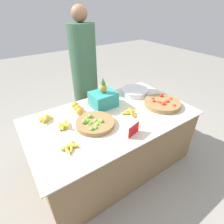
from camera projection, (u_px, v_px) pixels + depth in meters
ground_plane at (112, 160)px, 2.28m from camera, size 12.00×12.00×0.00m
market_table at (112, 140)px, 2.09m from camera, size 1.81×1.04×0.69m
lime_bowl at (95, 123)px, 1.75m from camera, size 0.39×0.39×0.09m
tomato_basket at (162, 103)px, 2.08m from camera, size 0.43×0.43×0.09m
orange_pile at (77, 108)px, 1.97m from camera, size 0.09×0.22×0.08m
metal_bowl at (135, 92)px, 2.33m from camera, size 0.35×0.35×0.07m
price_sign at (134, 130)px, 1.61m from camera, size 0.15×0.05×0.11m
produce_crate at (103, 98)px, 2.03m from camera, size 0.28×0.24×0.35m
banana_bunch_middle_right at (45, 118)px, 1.82m from camera, size 0.16×0.17×0.06m
banana_bunch_front_right at (130, 112)px, 1.93m from camera, size 0.18×0.18×0.05m
banana_bunch_front_center at (64, 125)px, 1.72m from camera, size 0.13×0.16×0.06m
banana_bunch_front_left at (70, 147)px, 1.48m from camera, size 0.16×0.16×0.03m
vendor_person at (85, 82)px, 2.43m from camera, size 0.34×0.34×1.73m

